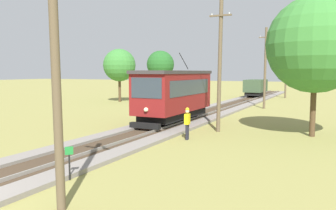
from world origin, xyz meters
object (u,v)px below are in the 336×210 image
Objects in this scene: utility_pole_near_tram at (220,65)px; utility_pole_far at (286,68)px; trackside_signal_marker at (69,161)px; freight_car at (256,87)px; tree_right_far at (316,45)px; track_worker at (187,122)px; tree_left_far at (119,65)px; utility_pole_foreground at (55,55)px; utility_pole_mid at (265,67)px; red_tram at (175,94)px; tree_left_near at (160,64)px.

utility_pole_near_tram is 30.66m from utility_pole_far.
utility_pole_far is at bearing 87.84° from trackside_signal_marker.
freight_car is 0.65× the size of tree_right_far.
tree_left_far is (-16.93, 18.29, 3.55)m from track_worker.
track_worker is (-0.73, -3.38, -3.19)m from utility_pole_near_tram.
utility_pole_far is (0.00, 44.49, 0.16)m from utility_pole_foreground.
utility_pole_foreground is at bearing -90.89° from track_worker.
freight_car is 0.64× the size of utility_pole_mid.
utility_pole_far is at bearing 32.33° from freight_car.
utility_pole_far is at bearing 82.78° from red_tram.
utility_pole_far reaches higher than tree_left_far.
tree_right_far is (9.11, -0.60, 3.08)m from red_tram.
tree_right_far is at bearing -71.72° from freight_car.
utility_pole_mid reaches higher than trackside_signal_marker.
red_tram is 1.06× the size of tree_right_far.
trackside_signal_marker is 0.15× the size of tree_right_far.
utility_pole_mid reaches higher than utility_pole_foreground.
tree_right_far is (6.12, 4.09, 4.28)m from track_worker.
freight_car is 4.41× the size of trackside_signal_marker.
freight_car is 14.12m from utility_pole_mid.
freight_car is at bearing 95.05° from utility_pole_foreground.
utility_pole_mid is 18.60m from track_worker.
utility_pole_near_tram is 6.91× the size of trackside_signal_marker.
utility_pole_foreground is 10.95m from track_worker.
trackside_signal_marker is 31.33m from tree_left_far.
utility_pole_mid is (0.00, 14.94, 0.01)m from utility_pole_near_tram.
utility_pole_foreground reaches higher than tree_left_near.
utility_pole_foreground is 4.39m from trackside_signal_marker.
utility_pole_foreground reaches higher than tree_right_far.
utility_pole_far reaches higher than tree_left_near.
tree_right_far is at bearing 69.68° from utility_pole_foreground.
trackside_signal_marker is 0.17× the size of tree_left_near.
red_tram is at bearing 160.48° from utility_pole_near_tram.
utility_pole_foreground is (3.72, -15.15, 1.97)m from red_tram.
tree_left_near is (-15.45, 27.46, 2.73)m from red_tram.
utility_pole_far is 30.44m from tree_right_far.
track_worker is (2.99, -4.69, -1.21)m from red_tram.
utility_pole_far reaches higher than utility_pole_near_tram.
track_worker is (-0.73, -34.03, -3.34)m from utility_pole_far.
utility_pole_mid is (3.72, -13.37, 2.63)m from freight_car.
trackside_signal_marker is (-1.59, 2.13, -3.49)m from utility_pole_foreground.
utility_pole_far reaches higher than utility_pole_mid.
tree_left_near is at bearing 178.22° from freight_car.
tree_left_far is (-17.66, -15.75, 0.22)m from utility_pole_far.
tree_right_far is at bearing -48.82° from tree_left_near.
track_worker is at bearing 84.09° from trackside_signal_marker.
red_tram is 4.41m from utility_pole_near_tram.
tree_right_far is (24.55, -28.06, 0.35)m from tree_left_near.
tree_left_near reaches higher than trackside_signal_marker.
utility_pole_mid reaches higher than track_worker.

